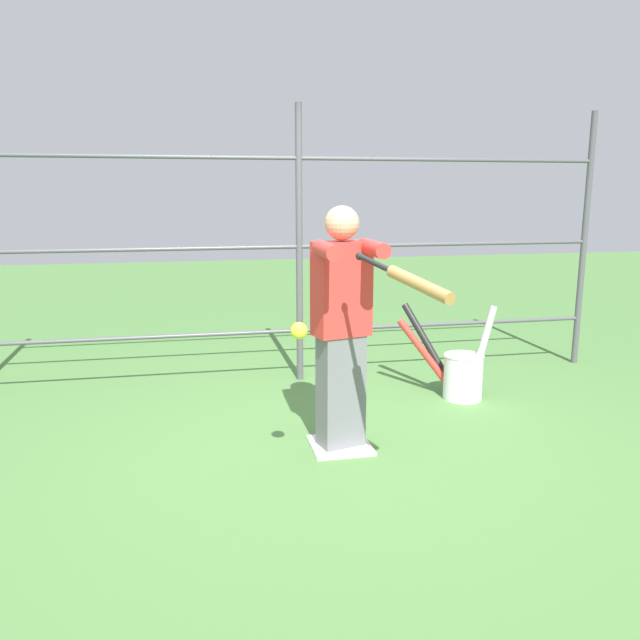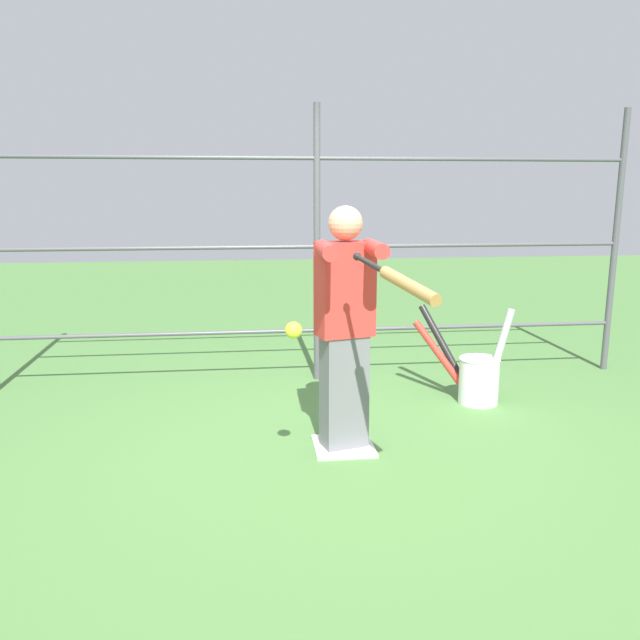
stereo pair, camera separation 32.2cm
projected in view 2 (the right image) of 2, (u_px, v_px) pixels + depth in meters
name	position (u px, v px, depth m)	size (l,w,h in m)	color
ground_plane	(344.00, 447.00, 4.24)	(24.00, 24.00, 0.00)	#4C7A3D
home_plate	(344.00, 446.00, 4.23)	(0.40, 0.40, 0.02)	white
fence_backstop	(317.00, 247.00, 5.54)	(5.72, 0.06, 2.45)	#4C4C51
batter	(345.00, 322.00, 4.04)	(0.41, 0.61, 1.62)	slate
baseball_bat_swinging	(401.00, 281.00, 3.14)	(0.30, 0.78, 0.19)	black
softball_in_flight	(294.00, 330.00, 3.47)	(0.10, 0.10, 0.10)	yellow
bat_bucket	(476.00, 376.00, 5.11)	(0.75, 0.66, 0.79)	white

